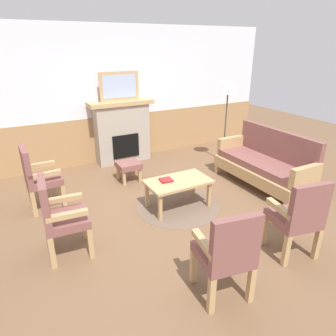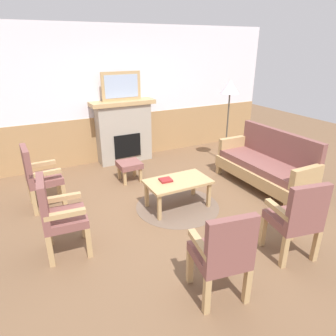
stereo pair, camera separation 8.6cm
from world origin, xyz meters
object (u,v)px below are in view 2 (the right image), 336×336
Objects in this scene: couch at (266,165)px; footstool at (129,166)px; armchair_front_center at (297,217)px; armchair_near_fireplace at (58,213)px; armchair_by_window_left at (38,174)px; book_on_table at (166,180)px; fireplace at (124,131)px; floor_lamp_by_couch at (230,92)px; armchair_front_left at (223,252)px; framed_picture at (121,86)px; coffee_table at (178,184)px.

footstool is at bearing 146.37° from couch.
armchair_near_fireplace is at bearing 150.99° from armchair_front_center.
couch and armchair_by_window_left have the same top height.
footstool is (-0.14, 1.18, -0.17)m from book_on_table.
fireplace is at bearing 126.28° from couch.
floor_lamp_by_couch is at bearing 4.26° from armchair_by_window_left.
armchair_front_left is at bearing -142.44° from couch.
couch and armchair_front_left have the same top height.
floor_lamp_by_couch is (1.22, 2.87, 0.91)m from armchair_front_center.
book_on_table is 1.87m from armchair_front_left.
footstool is at bearing -105.40° from fireplace.
couch reaches higher than footstool.
framed_picture is at bearing 56.26° from armchair_near_fireplace.
floor_lamp_by_couch is (3.60, 1.55, 0.91)m from armchair_near_fireplace.
floor_lamp_by_couch is (2.14, -0.03, 1.17)m from footstool.
floor_lamp_by_couch is at bearing -29.12° from framed_picture.
coffee_table is at bearing -76.17° from footstool.
couch is at bearing -2.64° from coffee_table.
armchair_near_fireplace is 1.00× the size of armchair_front_center.
armchair_front_left is (1.25, -1.44, 0.00)m from armchair_near_fireplace.
framed_picture is 0.82× the size of armchair_by_window_left.
book_on_table is at bearing -83.35° from footstool.
framed_picture is 2.46m from book_on_table.
coffee_table is at bearing 74.00° from armchair_front_left.
couch is 1.07× the size of floor_lamp_by_couch.
armchair_front_center is (0.64, -3.91, -1.02)m from framed_picture.
armchair_near_fireplace is at bearing 131.09° from armchair_front_left.
coffee_table is 2.45m from floor_lamp_by_couch.
book_on_table reaches higher than coffee_table.
armchair_by_window_left is at bearing -144.06° from framed_picture.
fireplace is 0.72× the size of couch.
floor_lamp_by_couch is at bearing 83.61° from couch.
armchair_front_left is (1.33, -2.72, 0.00)m from armchair_by_window_left.
fireplace is 1.11m from footstool.
couch is 2.77m from armchair_front_left.
fireplace reaches higher than armchair_front_left.
footstool is at bearing 96.65° from book_on_table.
floor_lamp_by_couch is at bearing 29.95° from book_on_table.
couch is at bearing -53.72° from framed_picture.
footstool is at bearing -105.39° from framed_picture.
footstool is at bearing 107.63° from armchair_front_center.
couch and armchair_near_fireplace have the same top height.
footstool is 3.04m from armchair_front_left.
framed_picture is at bearing 83.24° from armchair_front_left.
footstool is 0.41× the size of armchair_front_center.
framed_picture is at bearing 99.32° from armchair_front_center.
footstool is (-0.31, 1.25, -0.10)m from coffee_table.
coffee_table is (0.03, -2.26, -0.27)m from fireplace.
book_on_table is at bearing -27.87° from armchair_by_window_left.
book_on_table is at bearing 157.90° from coffee_table.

